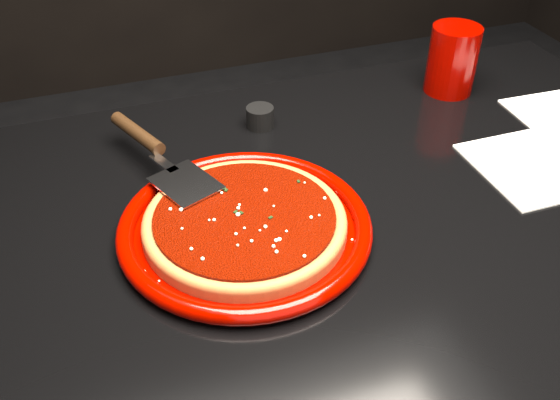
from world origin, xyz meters
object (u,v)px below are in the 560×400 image
(plate, at_px, (245,227))
(pizza_server, at_px, (161,154))
(table, at_px, (338,373))
(cup, at_px, (452,60))
(ramekin, at_px, (260,117))

(plate, xyz_separation_m, pizza_server, (-0.08, 0.16, 0.03))
(table, xyz_separation_m, plate, (-0.16, -0.00, 0.39))
(table, bearing_deg, plate, -179.78)
(table, relative_size, pizza_server, 3.91)
(table, height_order, plate, plate)
(plate, relative_size, cup, 2.77)
(plate, relative_size, ramekin, 7.33)
(pizza_server, relative_size, cup, 2.51)
(table, bearing_deg, cup, 40.12)
(table, distance_m, plate, 0.42)
(cup, bearing_deg, plate, -150.77)
(table, relative_size, ramekin, 25.97)
(table, height_order, cup, cup)
(plate, bearing_deg, cup, 29.23)
(table, distance_m, cup, 0.60)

